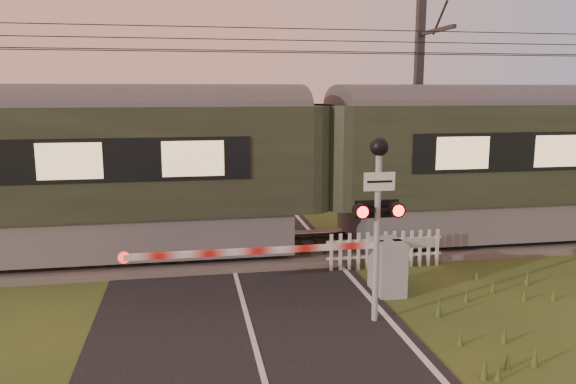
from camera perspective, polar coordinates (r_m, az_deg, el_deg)
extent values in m
plane|color=#2B451A|center=(9.70, -2.84, -17.27)|extent=(160.00, 160.00, 0.00)
cube|color=black|center=(9.70, -2.84, -17.21)|extent=(6.00, 140.00, 0.02)
cube|color=#47423D|center=(15.71, -5.93, -6.16)|extent=(140.00, 3.40, 0.24)
cube|color=slate|center=(14.97, -5.73, -6.19)|extent=(140.00, 0.08, 0.14)
cube|color=slate|center=(16.35, -6.14, -4.78)|extent=(140.00, 0.08, 0.14)
cube|color=#2D2116|center=(15.68, -5.94, -5.70)|extent=(0.24, 2.20, 0.06)
cylinder|color=black|center=(14.82, -6.23, 14.13)|extent=(120.00, 0.02, 0.02)
cylinder|color=black|center=(15.41, -6.40, 13.97)|extent=(120.00, 0.02, 0.02)
cylinder|color=black|center=(15.17, -6.36, 16.31)|extent=(120.00, 0.02, 0.02)
cylinder|color=black|center=(15.14, -6.34, 15.18)|extent=(120.00, 0.02, 0.02)
cube|color=gray|center=(12.85, 10.07, -7.47)|extent=(0.61, 0.94, 1.21)
cylinder|color=gray|center=(12.80, 9.37, -7.53)|extent=(0.13, 0.13, 1.21)
cube|color=gray|center=(12.93, 12.67, -5.08)|extent=(0.99, 0.18, 0.18)
cube|color=red|center=(12.03, -3.10, -5.99)|extent=(5.51, 0.12, 0.12)
cylinder|color=red|center=(12.02, -16.33, -6.41)|extent=(0.24, 0.04, 0.24)
cylinder|color=gray|center=(10.96, 8.99, -4.86)|extent=(0.12, 0.12, 3.30)
cube|color=white|center=(10.67, 9.27, 1.06)|extent=(0.60, 0.03, 0.35)
sphere|color=black|center=(10.64, 9.27, 4.56)|extent=(0.35, 0.35, 0.35)
cube|color=black|center=(10.82, 9.08, -1.77)|extent=(0.82, 0.07, 0.07)
cylinder|color=#FF140C|center=(10.55, 7.60, -2.04)|extent=(0.22, 0.02, 0.22)
cylinder|color=#FF140C|center=(10.78, 11.16, -1.88)|extent=(0.22, 0.02, 0.22)
cube|color=black|center=(10.87, 9.00, -1.71)|extent=(0.88, 0.02, 0.35)
cube|color=silver|center=(14.65, 9.78, -6.40)|extent=(3.07, 0.04, 0.06)
cube|color=silver|center=(14.54, 9.83, -4.78)|extent=(3.07, 0.04, 0.06)
cube|color=#2D2D30|center=(18.86, 12.99, 8.23)|extent=(0.25, 0.25, 7.81)
cube|color=#2D2D30|center=(17.89, 14.80, 15.58)|extent=(0.11, 2.40, 0.11)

